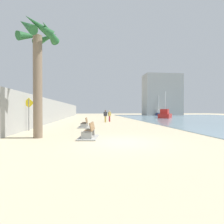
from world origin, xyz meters
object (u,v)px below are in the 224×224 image
Objects in this scene: person_walking at (110,115)px; person_standing at (105,115)px; bench_near at (89,134)px; pedestrian_sign at (29,110)px; bench_far at (85,125)px; palm_tree at (38,55)px; boat_far_left at (165,115)px; boat_distant at (160,114)px.

person_walking is 0.98× the size of person_standing.
person_walking is at bearing 79.69° from bench_near.
pedestrian_sign is (-7.79, -10.59, 0.71)m from person_walking.
bench_far is at bearing -111.46° from person_walking.
palm_tree is 5.83m from bench_near.
person_walking is at bearing 68.06° from palm_tree.
person_walking is 16.38m from boat_far_left.
person_walking is at bearing 53.68° from pedestrian_sign.
person_standing is (2.58, 7.01, 0.78)m from bench_far.
boat_far_left reaches higher than bench_far.
boat_far_left is at bearing -108.11° from boat_distant.
person_standing is at bearing 69.79° from bench_far.
boat_far_left is at bearing 48.48° from bench_far.
person_standing is at bearing -117.42° from person_walking.
person_standing is at bearing -124.80° from boat_distant.
boat_far_left is (12.98, 9.99, -0.25)m from person_walking.
boat_far_left reaches higher than bench_near.
boat_far_left is (15.71, 25.01, 0.51)m from bench_near.
pedestrian_sign is (-7.07, -9.21, 0.69)m from person_standing.
boat_far_left is 2.09× the size of pedestrian_sign.
bench_far is 0.26× the size of boat_distant.
boat_distant is 2.99× the size of pedestrian_sign.
bench_far is 40.28m from boat_distant.
palm_tree is 47.06m from boat_distant.
palm_tree is at bearing -111.94° from person_walking.
person_standing is 33.01m from boat_distant.
palm_tree is 4.25× the size of person_standing.
person_walking is 13.17m from pedestrian_sign.
boat_far_left is at bearing 39.72° from person_standing.
person_standing is 0.63× the size of pedestrian_sign.
pedestrian_sign is at bearing -135.25° from boat_far_left.
bench_near is at bearing -100.31° from person_walking.
boat_distant is 44.62m from pedestrian_sign.
boat_far_left reaches higher than person_standing.
pedestrian_sign reaches higher than person_standing.
person_standing reaches higher than bench_far.
bench_near is at bearing -85.11° from bench_far.
pedestrian_sign reaches higher than bench_far.
palm_tree is 5.56m from pedestrian_sign.
person_walking reaches higher than bench_near.
bench_far is 0.37× the size of boat_far_left.
pedestrian_sign reaches higher than bench_near.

